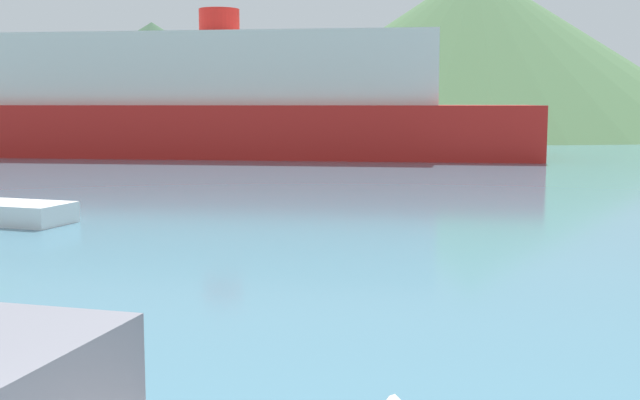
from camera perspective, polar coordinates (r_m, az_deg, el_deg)
The scene contains 3 objects.
ferry_distant at distance 49.57m, azimuth -7.10°, elevation 6.85°, with size 37.72×10.51×8.77m.
hill_central at distance 90.21m, azimuth -11.80°, elevation 8.53°, with size 37.62×37.62×11.85m.
hill_east at distance 88.51m, azimuth 10.94°, elevation 10.42°, with size 53.49×53.49×17.51m.
Camera 1 is at (1.38, -1.97, 3.15)m, focal length 45.00 mm.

